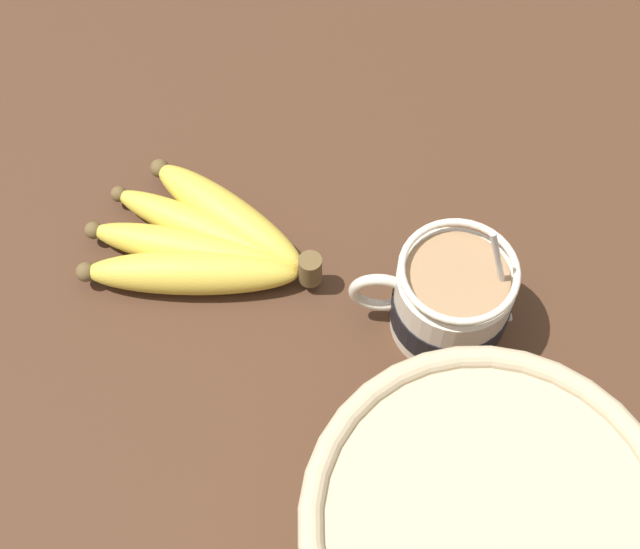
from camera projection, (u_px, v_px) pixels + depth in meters
table at (376, 325)px, 76.81cm from camera, size 105.08×105.08×2.69cm
coffee_mug at (450, 296)px, 72.16cm from camera, size 13.51×9.62×14.26cm
banana_bunch at (205, 243)px, 77.24cm from camera, size 21.15×14.84×4.20cm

